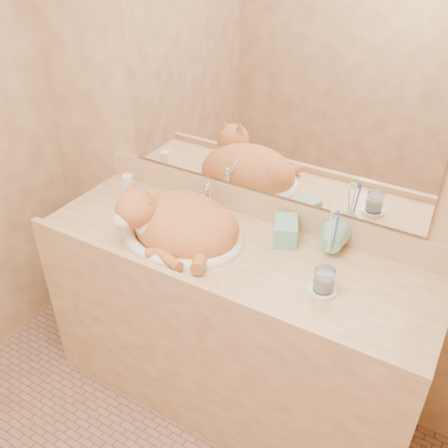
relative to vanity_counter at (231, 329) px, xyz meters
The scene contains 12 objects.
wall_back 0.87m from the vanity_counter, 90.00° to the left, with size 2.40×0.02×2.50m, color #9B6E46.
vanity_counter is the anchor object (origin of this frame).
mirror 1.00m from the vanity_counter, 90.00° to the left, with size 1.30×0.02×0.80m, color white.
sink_basin 0.55m from the vanity_counter, behind, with size 0.50×0.42×0.16m, color white, non-canonical shape.
faucet 0.58m from the vanity_counter, 141.09° to the left, with size 0.04×0.12×0.16m, color silver, non-canonical shape.
cat 0.56m from the vanity_counter, behind, with size 0.46×0.38×0.25m, color #AF5728, non-canonical shape.
soap_dispenser 0.57m from the vanity_counter, 30.69° to the left, with size 0.09×0.09×0.20m, color #6FB29D.
toothbrush_cup 0.61m from the vanity_counter, 22.25° to the left, with size 0.12×0.12×0.11m, color #6FB29D.
toothbrushes 0.67m from the vanity_counter, 22.25° to the left, with size 0.04×0.04×0.23m, color silver, non-canonical shape.
saucer 0.58m from the vanity_counter, ahead, with size 0.10×0.10×0.01m, color white.
water_glass 0.62m from the vanity_counter, ahead, with size 0.07×0.07×0.08m, color silver.
lotion_bottle 0.77m from the vanity_counter, 169.30° to the left, with size 0.05×0.05×0.11m, color silver.
Camera 1 is at (0.76, -0.63, 2.01)m, focal length 40.00 mm.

